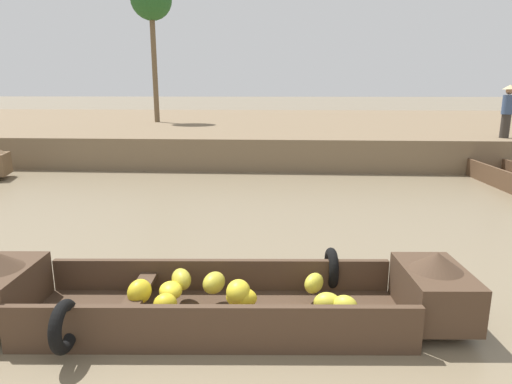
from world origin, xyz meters
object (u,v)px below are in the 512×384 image
(banana_boat, at_px, (218,298))
(fishing_skiff_distant, at_px, (500,172))
(vendor_person, at_px, (507,109))
(palm_tree_near, at_px, (151,2))

(banana_boat, distance_m, fishing_skiff_distant, 10.74)
(banana_boat, height_order, vendor_person, vendor_person)
(fishing_skiff_distant, distance_m, vendor_person, 2.67)
(vendor_person, bearing_deg, fishing_skiff_distant, -115.78)
(fishing_skiff_distant, relative_size, palm_tree_near, 0.86)
(fishing_skiff_distant, distance_m, palm_tree_near, 15.87)
(palm_tree_near, height_order, vendor_person, palm_tree_near)
(banana_boat, xyz_separation_m, vendor_person, (7.78, 10.10, 1.67))
(banana_boat, xyz_separation_m, palm_tree_near, (-5.31, 16.36, 6.10))
(banana_boat, distance_m, vendor_person, 12.86)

